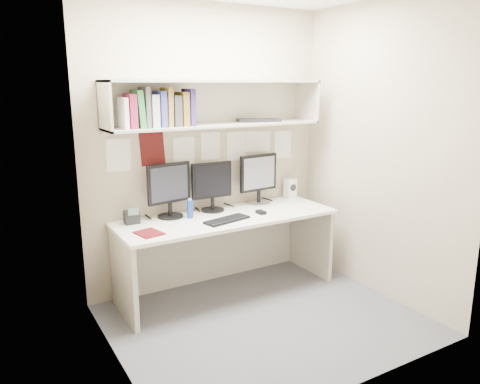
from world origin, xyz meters
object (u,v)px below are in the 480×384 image
keyboard (227,220)px  speaker (290,188)px  monitor_left (169,188)px  desk_phone (132,217)px  monitor_right (258,177)px  desk (227,254)px  monitor_center (212,184)px  maroon_notebook (149,233)px

keyboard → speaker: size_ratio=2.05×
monitor_left → desk_phone: 0.41m
monitor_left → monitor_right: bearing=-8.5°
monitor_right → keyboard: monitor_right is taller
desk_phone → desk: bearing=-12.5°
monitor_center → desk_phone: 0.80m
maroon_notebook → monitor_right: bearing=4.5°
monitor_left → keyboard: bearing=-52.8°
speaker → maroon_notebook: speaker is taller
monitor_center → speaker: 0.93m
speaker → keyboard: bearing=-157.6°
monitor_right → maroon_notebook: size_ratio=2.28×
monitor_right → desk_phone: monitor_right is taller
desk → maroon_notebook: maroon_notebook is taller
keyboard → speaker: 1.04m
monitor_left → monitor_center: 0.42m
desk → maroon_notebook: (-0.78, -0.14, 0.37)m
keyboard → desk_phone: size_ratio=2.85×
monitor_left → monitor_center: monitor_left is taller
monitor_left → monitor_center: (0.42, 0.00, -0.01)m
desk → monitor_center: monitor_center is taller
monitor_left → keyboard: size_ratio=1.16×
monitor_right → speaker: bearing=-1.6°
monitor_right → desk_phone: (-1.29, -0.02, -0.21)m
monitor_right → desk_phone: bearing=175.7°
monitor_left → keyboard: monitor_left is taller
monitor_center → desk: bearing=-80.0°
monitor_center → desk_phone: bearing=-177.3°
desk → maroon_notebook: 0.88m
desk → monitor_right: (0.48, 0.22, 0.63)m
monitor_center → keyboard: 0.44m
monitor_center → keyboard: bearing=-95.7°
monitor_right → keyboard: size_ratio=1.17×
monitor_left → keyboard: 0.58m
monitor_left → monitor_right: 0.93m
monitor_center → monitor_left: bearing=-178.6°
monitor_left → monitor_right: size_ratio=0.99×
monitor_right → maroon_notebook: bearing=-169.0°
monitor_right → keyboard: (-0.56, -0.37, -0.26)m
keyboard → desk_phone: desk_phone is taller
maroon_notebook → desk_phone: size_ratio=1.46×
monitor_right → desk: bearing=-160.5°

